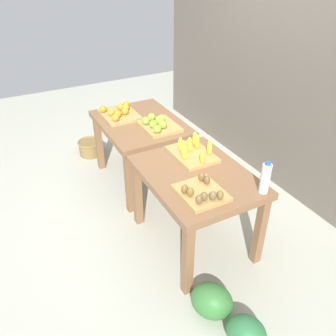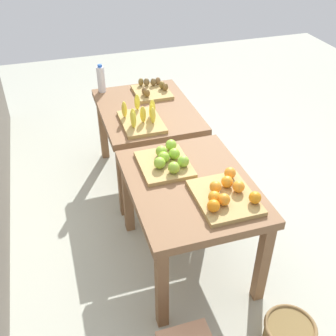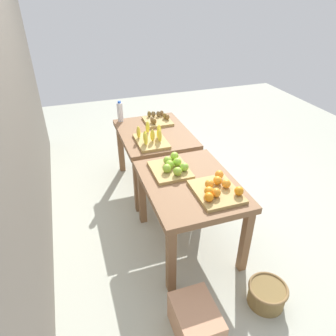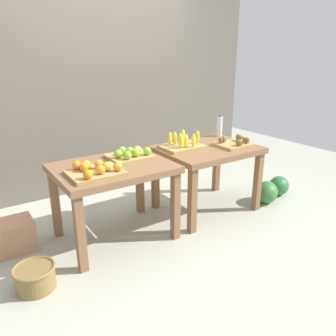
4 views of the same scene
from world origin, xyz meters
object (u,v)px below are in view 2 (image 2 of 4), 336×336
(apple_bin, at_px, (167,161))
(orange_bin, at_px, (226,194))
(banana_crate, at_px, (141,118))
(kiwi_bin, at_px, (152,90))
(watermelon_pile, at_px, (150,120))
(display_table_right, at_px, (147,119))
(water_bottle, at_px, (101,79))
(wicker_basket, at_px, (288,334))
(display_table_left, at_px, (190,195))

(apple_bin, bearing_deg, orange_bin, -152.15)
(apple_bin, distance_m, banana_crate, 0.64)
(kiwi_bin, bearing_deg, watermelon_pile, -12.32)
(display_table_right, relative_size, apple_bin, 2.60)
(water_bottle, bearing_deg, kiwi_bin, -112.07)
(display_table_right, distance_m, banana_crate, 0.32)
(water_bottle, distance_m, watermelon_pile, 1.00)
(orange_bin, xyz_separation_m, wicker_basket, (-0.61, -0.20, -0.67))
(display_table_right, bearing_deg, apple_bin, 174.03)
(water_bottle, height_order, watermelon_pile, water_bottle)
(wicker_basket, bearing_deg, banana_crate, 15.15)
(apple_bin, relative_size, kiwi_bin, 1.11)
(watermelon_pile, bearing_deg, banana_crate, 161.79)
(display_table_right, relative_size, orange_bin, 2.36)
(apple_bin, height_order, water_bottle, water_bottle)
(orange_bin, relative_size, watermelon_pile, 0.64)
(display_table_left, height_order, apple_bin, apple_bin)
(apple_bin, xyz_separation_m, banana_crate, (0.64, 0.02, 0.00))
(display_table_right, xyz_separation_m, kiwi_bin, (0.27, -0.12, 0.14))
(orange_bin, bearing_deg, wicker_basket, -161.62)
(kiwi_bin, bearing_deg, banana_crate, 155.77)
(display_table_right, height_order, wicker_basket, display_table_right)
(apple_bin, bearing_deg, watermelon_pile, -11.20)
(display_table_right, height_order, banana_crate, banana_crate)
(display_table_right, height_order, water_bottle, water_bottle)
(watermelon_pile, bearing_deg, kiwi_bin, 167.68)
(kiwi_bin, bearing_deg, orange_bin, -179.21)
(apple_bin, height_order, banana_crate, banana_crate)
(display_table_right, xyz_separation_m, watermelon_pile, (0.84, -0.25, -0.50))
(apple_bin, xyz_separation_m, watermelon_pile, (1.73, -0.34, -0.65))
(kiwi_bin, bearing_deg, display_table_right, 155.15)
(display_table_left, height_order, orange_bin, orange_bin)
(banana_crate, distance_m, wicker_basket, 1.89)
(watermelon_pile, bearing_deg, wicker_basket, -177.96)
(display_table_left, distance_m, display_table_right, 1.12)
(water_bottle, bearing_deg, display_table_right, -145.19)
(kiwi_bin, xyz_separation_m, watermelon_pile, (0.57, -0.13, -0.64))
(display_table_left, bearing_deg, orange_bin, -146.82)
(water_bottle, bearing_deg, apple_bin, -170.77)
(display_table_left, bearing_deg, apple_bin, 22.06)
(display_table_left, height_order, wicker_basket, display_table_left)
(apple_bin, bearing_deg, banana_crate, 1.60)
(apple_bin, relative_size, water_bottle, 1.53)
(wicker_basket, bearing_deg, display_table_right, 10.15)
(display_table_left, relative_size, kiwi_bin, 2.88)
(water_bottle, bearing_deg, watermelon_pile, -54.66)
(banana_crate, height_order, kiwi_bin, banana_crate)
(display_table_left, bearing_deg, banana_crate, 7.29)
(banana_crate, height_order, wicker_basket, banana_crate)
(kiwi_bin, height_order, watermelon_pile, kiwi_bin)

